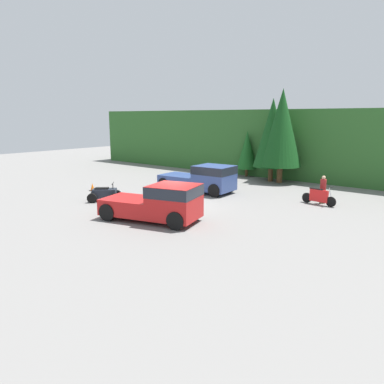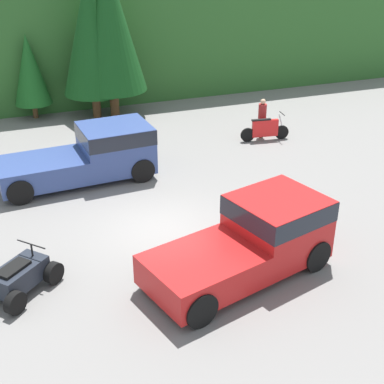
% 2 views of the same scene
% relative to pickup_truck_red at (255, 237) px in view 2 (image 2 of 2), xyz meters
% --- Properties ---
extents(ground_plane, '(80.00, 80.00, 0.00)m').
position_rel_pickup_truck_red_xyz_m(ground_plane, '(-1.64, 2.88, -1.02)').
color(ground_plane, slate).
extents(hillside_backdrop, '(44.00, 6.00, 5.86)m').
position_rel_pickup_truck_red_xyz_m(hillside_backdrop, '(-1.64, 18.88, 1.91)').
color(hillside_backdrop, '#2D6028').
rests_on(hillside_backdrop, ground_plane).
extents(tree_left, '(1.78, 1.78, 4.04)m').
position_rel_pickup_truck_red_xyz_m(tree_left, '(-4.20, 15.46, 1.35)').
color(tree_left, brown).
rests_on(tree_left, ground_plane).
extents(tree_mid_left, '(2.96, 2.96, 6.73)m').
position_rel_pickup_truck_red_xyz_m(tree_mid_left, '(-1.34, 14.52, 2.93)').
color(tree_mid_left, brown).
rests_on(tree_mid_left, ground_plane).
extents(tree_mid_right, '(3.27, 3.27, 7.42)m').
position_rel_pickup_truck_red_xyz_m(tree_mid_right, '(-0.47, 14.39, 3.34)').
color(tree_mid_right, brown).
rests_on(tree_mid_right, ground_plane).
extents(pickup_truck_red, '(5.47, 3.43, 1.95)m').
position_rel_pickup_truck_red_xyz_m(pickup_truck_red, '(0.00, 0.00, 0.00)').
color(pickup_truck_red, red).
rests_on(pickup_truck_red, ground_plane).
extents(pickup_truck_second, '(5.65, 2.58, 1.95)m').
position_rel_pickup_truck_red_xyz_m(pickup_truck_second, '(-2.88, 7.41, 0.00)').
color(pickup_truck_second, '#334784').
rests_on(pickup_truck_second, ground_plane).
extents(dirt_bike, '(2.19, 0.60, 1.19)m').
position_rel_pickup_truck_red_xyz_m(dirt_bike, '(4.90, 8.74, -0.54)').
color(dirt_bike, black).
rests_on(dirt_bike, ground_plane).
extents(quad_atv, '(2.28, 2.23, 1.15)m').
position_rel_pickup_truck_red_xyz_m(quad_atv, '(-6.02, 1.19, -0.58)').
color(quad_atv, black).
rests_on(quad_atv, ground_plane).
extents(rider_person, '(0.48, 0.48, 1.74)m').
position_rel_pickup_truck_red_xyz_m(rider_person, '(4.96, 9.18, -0.08)').
color(rider_person, brown).
rests_on(rider_person, ground_plane).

